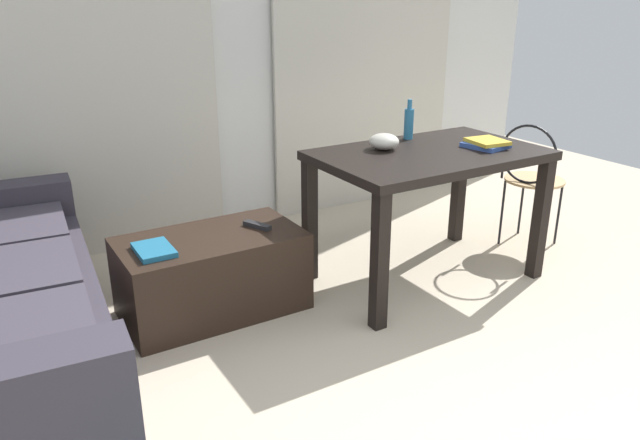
{
  "coord_description": "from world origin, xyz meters",
  "views": [
    {
      "loc": [
        -1.75,
        -0.78,
        1.6
      ],
      "look_at": [
        -0.12,
        1.91,
        0.42
      ],
      "focal_mm": 34.4,
      "sensor_mm": 36.0,
      "label": 1
    }
  ],
  "objects": [
    {
      "name": "ground_plane",
      "position": [
        0.0,
        1.19,
        0.0
      ],
      "size": [
        7.63,
        7.63,
        0.0
      ],
      "primitive_type": "plane",
      "color": "beige"
    },
    {
      "name": "wall_back",
      "position": [
        0.0,
        3.18,
        1.25
      ],
      "size": [
        5.25,
        0.1,
        2.51
      ],
      "primitive_type": "cube",
      "color": "silver",
      "rests_on": "ground"
    },
    {
      "name": "curtains",
      "position": [
        0.0,
        3.09,
        1.07
      ],
      "size": [
        3.59,
        0.03,
        2.14
      ],
      "color": "beige",
      "rests_on": "ground"
    },
    {
      "name": "coffee_table",
      "position": [
        -0.73,
        2.0,
        0.21
      ],
      "size": [
        0.93,
        0.51,
        0.42
      ],
      "color": "black",
      "rests_on": "ground"
    },
    {
      "name": "craft_table",
      "position": [
        0.49,
        1.74,
        0.66
      ],
      "size": [
        1.25,
        0.78,
        0.77
      ],
      "color": "black",
      "rests_on": "ground"
    },
    {
      "name": "wire_chair",
      "position": [
        1.36,
        1.75,
        0.52
      ],
      "size": [
        0.38,
        0.41,
        0.83
      ],
      "color": "tan",
      "rests_on": "ground"
    },
    {
      "name": "bottle_near",
      "position": [
        0.57,
        2.04,
        0.87
      ],
      "size": [
        0.06,
        0.06,
        0.23
      ],
      "color": "teal",
      "rests_on": "craft_table"
    },
    {
      "name": "bowl",
      "position": [
        0.29,
        1.9,
        0.81
      ],
      "size": [
        0.17,
        0.17,
        0.09
      ],
      "primitive_type": "ellipsoid",
      "color": "beige",
      "rests_on": "craft_table"
    },
    {
      "name": "book_stack",
      "position": [
        0.82,
        1.64,
        0.79
      ],
      "size": [
        0.24,
        0.25,
        0.05
      ],
      "color": "#33519E",
      "rests_on": "craft_table"
    },
    {
      "name": "tv_remote_primary",
      "position": [
        -0.47,
        1.98,
        0.44
      ],
      "size": [
        0.1,
        0.17,
        0.02
      ],
      "primitive_type": "cube",
      "rotation": [
        0.0,
        0.0,
        0.41
      ],
      "color": "#232326",
      "rests_on": "coffee_table"
    },
    {
      "name": "magazine",
      "position": [
        -1.04,
        1.94,
        0.44
      ],
      "size": [
        0.17,
        0.24,
        0.03
      ],
      "primitive_type": "cube",
      "rotation": [
        0.0,
        0.0,
        -0.02
      ],
      "color": "#1E668C",
      "rests_on": "coffee_table"
    }
  ]
}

